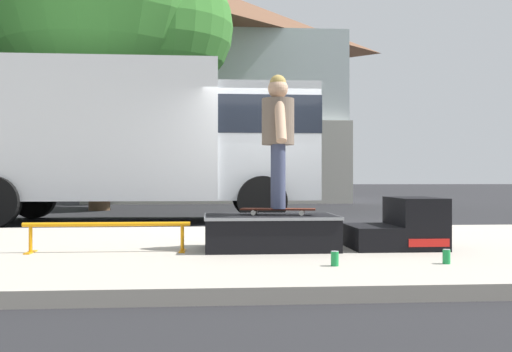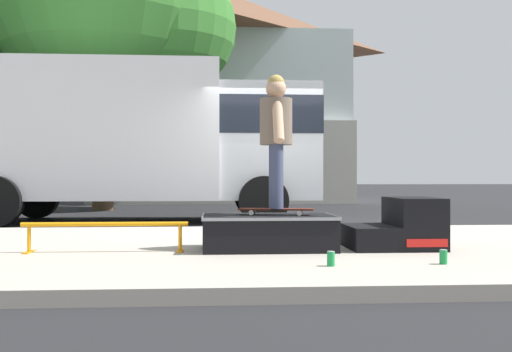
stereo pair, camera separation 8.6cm
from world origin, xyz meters
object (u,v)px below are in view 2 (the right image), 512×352
skateboard (276,210)px  box_truck (142,136)px  soda_can_b (331,259)px  street_tree_main (116,5)px  skater_kid (276,130)px  skate_box (268,231)px  grind_rail (105,229)px  kicker_ramp (400,227)px  soda_can (443,257)px

skateboard → box_truck: 6.07m
soda_can_b → street_tree_main: bearing=108.4°
skateboard → skater_kid: 0.84m
skate_box → street_tree_main: 11.54m
box_truck → grind_rail: bearing=-86.4°
kicker_ramp → street_tree_main: street_tree_main is taller
skater_kid → grind_rail: bearing=-175.8°
soda_can_b → box_truck: 7.37m
kicker_ramp → box_truck: size_ratio=0.14×
grind_rail → box_truck: bearing=93.6°
skate_box → skater_kid: 1.06m
kicker_ramp → grind_rail: (-3.06, -0.11, 0.01)m
skateboard → skater_kid: skater_kid is taller
skateboard → skater_kid: (-0.00, 0.00, 0.84)m
box_truck → skateboard: bearing=-69.4°
skate_box → street_tree_main: bearing=108.2°
skateboard → street_tree_main: 11.45m
skate_box → skateboard: size_ratio=1.70×
grind_rail → kicker_ramp: bearing=2.1°
grind_rail → soda_can_b: bearing=-27.6°
kicker_ramp → soda_can_b: kicker_ramp is taller
kicker_ramp → skateboard: bearing=179.2°
kicker_ramp → soda_can: kicker_ramp is taller
grind_rail → street_tree_main: bearing=99.0°
kicker_ramp → grind_rail: bearing=-177.9°
box_truck → skate_box: bearing=-70.2°
grind_rail → skater_kid: 2.02m
skater_kid → street_tree_main: size_ratio=0.16×
grind_rail → box_truck: size_ratio=0.24×
soda_can → street_tree_main: size_ratio=0.01×
skate_box → grind_rail: size_ratio=0.83×
soda_can → box_truck: (-3.43, 6.74, 1.52)m
skater_kid → soda_can: (1.33, -1.17, -1.18)m
skater_kid → kicker_ramp: bearing=-0.8°
skater_kid → soda_can: size_ratio=11.11×
grind_rail → skater_kid: skater_kid is taller
kicker_ramp → soda_can_b: size_ratio=7.53×
kicker_ramp → soda_can_b: (-0.98, -1.20, -0.16)m
kicker_ramp → skateboard: kicker_ramp is taller
street_tree_main → soda_can: bearing=-67.0°
kicker_ramp → street_tree_main: (-4.62, 9.78, 5.16)m
kicker_ramp → grind_rail: 3.06m
soda_can → skateboard: bearing=138.6°
skateboard → soda_can_b: skateboard is taller
skateboard → soda_can: (1.33, -1.17, -0.35)m
skate_box → box_truck: size_ratio=0.20×
grind_rail → street_tree_main: 11.27m
skater_kid → box_truck: (-2.10, 5.57, 0.33)m
kicker_ramp → soda_can_b: 1.56m
kicker_ramp → street_tree_main: bearing=115.3°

